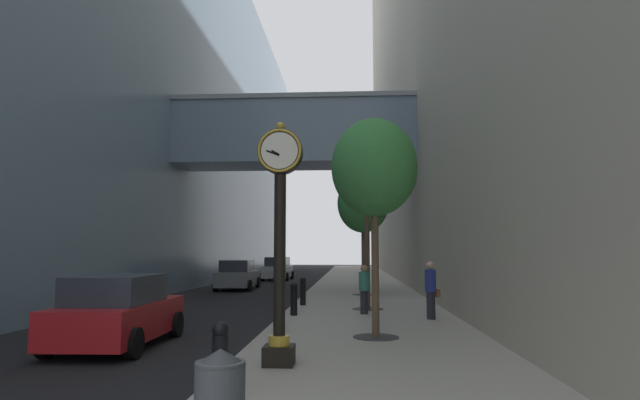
# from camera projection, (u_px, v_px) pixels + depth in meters

# --- Properties ---
(ground_plane) EXTENTS (110.00, 110.00, 0.00)m
(ground_plane) POSITION_uv_depth(u_px,v_px,m) (312.00, 289.00, 30.63)
(ground_plane) COLOR black
(ground_plane) RESTS_ON ground
(sidewalk_right) EXTENTS (5.60, 80.00, 0.14)m
(sidewalk_right) POSITION_uv_depth(u_px,v_px,m) (359.00, 285.00, 33.45)
(sidewalk_right) COLOR #9E998E
(sidewalk_right) RESTS_ON ground
(building_block_left) EXTENTS (21.83, 80.00, 25.83)m
(building_block_left) POSITION_uv_depth(u_px,v_px,m) (148.00, 92.00, 35.48)
(building_block_left) COLOR #758EA8
(building_block_left) RESTS_ON ground
(street_clock) EXTENTS (0.84, 0.55, 4.48)m
(street_clock) POSITION_uv_depth(u_px,v_px,m) (280.00, 229.00, 9.74)
(street_clock) COLOR black
(street_clock) RESTS_ON sidewalk_right
(bollard_nearest) EXTENTS (0.24, 0.24, 1.06)m
(bollard_nearest) POSITION_uv_depth(u_px,v_px,m) (220.00, 358.00, 7.40)
(bollard_nearest) COLOR black
(bollard_nearest) RESTS_ON sidewalk_right
(bollard_third) EXTENTS (0.24, 0.24, 1.06)m
(bollard_third) POSITION_uv_depth(u_px,v_px,m) (281.00, 309.00, 13.76)
(bollard_third) COLOR black
(bollard_third) RESTS_ON sidewalk_right
(bollard_fourth) EXTENTS (0.24, 0.24, 1.06)m
(bollard_fourth) POSITION_uv_depth(u_px,v_px,m) (294.00, 298.00, 16.94)
(bollard_fourth) COLOR black
(bollard_fourth) RESTS_ON sidewalk_right
(bollard_fifth) EXTENTS (0.24, 0.24, 1.06)m
(bollard_fifth) POSITION_uv_depth(u_px,v_px,m) (303.00, 290.00, 20.12)
(bollard_fifth) COLOR black
(bollard_fifth) RESTS_ON sidewalk_right
(street_tree_near) EXTENTS (2.11, 2.11, 5.33)m
(street_tree_near) POSITION_uv_depth(u_px,v_px,m) (374.00, 169.00, 12.95)
(street_tree_near) COLOR #333335
(street_tree_near) RESTS_ON sidewalk_right
(street_tree_mid_near) EXTENTS (1.95, 1.95, 6.33)m
(street_tree_mid_near) POSITION_uv_depth(u_px,v_px,m) (367.00, 166.00, 19.20)
(street_tree_mid_near) COLOR #333335
(street_tree_mid_near) RESTS_ON sidewalk_right
(street_tree_mid_far) EXTENTS (2.46, 2.46, 5.76)m
(street_tree_mid_far) POSITION_uv_depth(u_px,v_px,m) (363.00, 204.00, 25.27)
(street_tree_mid_far) COLOR #333335
(street_tree_mid_far) RESTS_ON sidewalk_right
(trash_bin) EXTENTS (0.53, 0.53, 1.05)m
(trash_bin) POSITION_uv_depth(u_px,v_px,m) (220.00, 400.00, 5.39)
(trash_bin) COLOR #383D42
(trash_bin) RESTS_ON sidewalk_right
(pedestrian_walking) EXTENTS (0.46, 0.36, 1.75)m
(pedestrian_walking) POSITION_uv_depth(u_px,v_px,m) (431.00, 288.00, 16.02)
(pedestrian_walking) COLOR #23232D
(pedestrian_walking) RESTS_ON sidewalk_right
(pedestrian_by_clock) EXTENTS (0.38, 0.38, 1.60)m
(pedestrian_by_clock) POSITION_uv_depth(u_px,v_px,m) (364.00, 288.00, 17.32)
(pedestrian_by_clock) COLOR #23232D
(pedestrian_by_clock) RESTS_ON sidewalk_right
(car_grey_near) EXTENTS (2.07, 4.13, 1.69)m
(car_grey_near) POSITION_uv_depth(u_px,v_px,m) (238.00, 275.00, 30.12)
(car_grey_near) COLOR slate
(car_grey_near) RESTS_ON ground
(car_red_mid) EXTENTS (2.12, 4.15, 1.64)m
(car_red_mid) POSITION_uv_depth(u_px,v_px,m) (118.00, 312.00, 12.14)
(car_red_mid) COLOR #AD191E
(car_red_mid) RESTS_ON ground
(car_silver_far) EXTENTS (2.09, 4.42, 1.75)m
(car_silver_far) POSITION_uv_depth(u_px,v_px,m) (278.00, 269.00, 40.06)
(car_silver_far) COLOR #B7BABF
(car_silver_far) RESTS_ON ground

